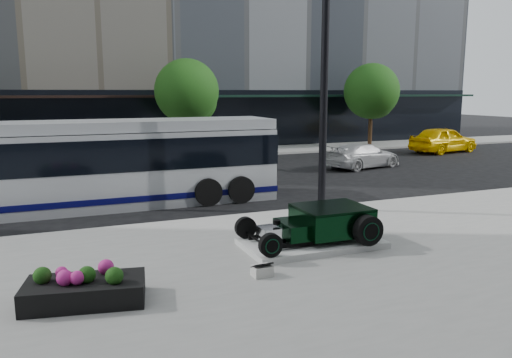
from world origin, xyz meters
name	(u,v)px	position (x,y,z in m)	size (l,w,h in m)	color
ground	(252,202)	(0.00, 0.00, 0.00)	(120.00, 120.00, 0.00)	black
sidewalk_near	(484,325)	(0.00, -10.50, 0.06)	(70.00, 17.00, 0.12)	gray
sidewalk_far	(168,155)	(0.00, 14.00, 0.06)	(70.00, 4.00, 0.12)	gray
street_trees	(189,94)	(1.15, 13.07, 3.77)	(29.80, 3.80, 5.70)	black
display_plinth	(312,243)	(-0.69, -5.77, 0.20)	(3.40, 1.80, 0.15)	silver
hot_rod	(324,222)	(-0.36, -5.77, 0.70)	(3.22, 2.00, 0.81)	black
info_plaque	(262,270)	(-2.62, -7.19, 0.24)	(0.41, 0.31, 0.31)	silver
lamppost	(324,94)	(1.49, -2.38, 3.81)	(0.44, 0.44, 7.97)	black
flower_planter	(85,290)	(-6.08, -7.21, 0.37)	(2.25, 1.42, 0.68)	black
transit_bus	(101,163)	(-5.03, 1.24, 1.49)	(12.12, 2.88, 2.92)	silver
white_sedan	(363,156)	(8.27, 5.35, 0.64)	(1.79, 4.41, 1.28)	silver
yellow_taxi	(443,140)	(16.84, 8.98, 0.83)	(1.97, 4.90, 1.67)	#FFCB02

